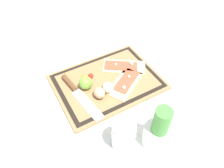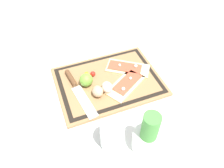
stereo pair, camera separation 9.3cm
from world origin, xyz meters
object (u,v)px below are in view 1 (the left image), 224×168
Objects in this scene: pizza_slice_near at (123,66)px; knife at (75,89)px; pizza_slice_far at (125,83)px; egg_brown at (99,93)px; egg_pink at (108,88)px; cherry_tomato_yellow at (84,77)px; sauce_jar at (123,136)px; lime at (86,83)px; herb_pot at (159,132)px; cherry_tomato_red at (91,76)px.

pizza_slice_near is 0.75× the size of knife.
egg_brown reaches higher than pizza_slice_far.
egg_pink is 2.53× the size of cherry_tomato_yellow.
egg_brown is 0.47× the size of sauce_jar.
pizza_slice_far is 0.27m from sauce_jar.
lime is (0.03, -0.07, 0.01)m from egg_brown.
egg_pink is at bearing 115.08° from cherry_tomato_yellow.
cherry_tomato_yellow is (0.19, -0.02, 0.01)m from pizza_slice_near.
cherry_tomato_yellow is 0.41m from herb_pot.
cherry_tomato_yellow is (0.06, -0.12, -0.01)m from egg_pink.
sauce_jar reaches higher than cherry_tomato_yellow.
lime reaches higher than pizza_slice_far.
cherry_tomato_red is 0.21× the size of sauce_jar.
egg_pink is at bearing -170.30° from egg_brown.
cherry_tomato_red reaches higher than cherry_tomato_yellow.
egg_brown is at bearing 29.56° from pizza_slice_near.
lime reaches higher than egg_pink.
egg_pink is 2.28× the size of cherry_tomato_red.
herb_pot reaches higher than egg_pink.
egg_pink reaches higher than cherry_tomato_yellow.
pizza_slice_far is 0.09m from egg_pink.
pizza_slice_near is 0.26m from knife.
cherry_tomato_yellow is at bearing -76.12° from herb_pot.
egg_pink reaches higher than knife.
herb_pot reaches higher than knife.
pizza_slice_near is 3.96× the size of egg_pink.
pizza_slice_far is 0.17m from lime.
pizza_slice_near is 0.19m from cherry_tomato_yellow.
lime reaches higher than cherry_tomato_red.
herb_pot is (-0.04, 0.28, 0.03)m from egg_pink.
lime is at bearing -69.84° from egg_brown.
cherry_tomato_yellow is at bearing -91.58° from sauce_jar.
cherry_tomato_red is (0.12, -0.11, 0.01)m from pizza_slice_far.
egg_pink is at bearing 148.66° from knife.
egg_pink is (-0.12, 0.07, 0.01)m from knife.
knife is 13.36× the size of cherry_tomato_yellow.
cherry_tomato_red is (0.03, -0.11, -0.01)m from egg_pink.
sauce_jar is at bearing 88.42° from cherry_tomato_yellow.
knife is 0.31m from sauce_jar.
pizza_slice_far is 0.29m from herb_pot.
knife is 0.05m from lime.
herb_pot is at bearing 100.50° from cherry_tomato_red.
pizza_slice_near is 0.39m from herb_pot.
sauce_jar is at bearing 74.08° from egg_pink.
lime is (0.07, -0.07, 0.01)m from egg_pink.
cherry_tomato_yellow is (-0.02, -0.05, -0.02)m from lime.
pizza_slice_near is 1.86× the size of sauce_jar.
egg_brown and egg_pink have the same top height.
knife is (0.21, -0.07, 0.00)m from pizza_slice_far.
sauce_jar is (0.20, 0.32, 0.03)m from pizza_slice_near.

